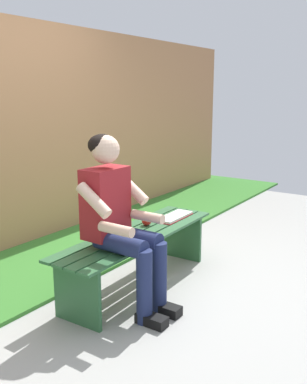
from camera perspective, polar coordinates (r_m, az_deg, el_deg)
grass_strip at (r=4.53m, az=-16.46°, el=-7.21°), size 9.00×2.04×0.03m
bench_near at (r=3.50m, az=-2.04°, el=-7.01°), size 1.69×0.49×0.45m
person_seated at (r=3.07m, az=-4.53°, el=-3.13°), size 0.50×0.69×1.26m
apple at (r=3.63m, az=-0.91°, el=-3.79°), size 0.08×0.08×0.08m
book_open at (r=3.86m, az=2.76°, el=-3.27°), size 0.42×0.17×0.02m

